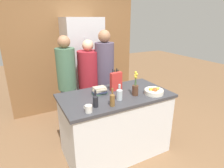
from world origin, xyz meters
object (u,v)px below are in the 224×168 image
(refrigerator, at_px, (83,68))
(book_stack, at_px, (100,91))
(cereal_box, at_px, (116,81))
(person_in_blue, at_px, (89,81))
(flower_vase, at_px, (135,88))
(person_at_sink, at_px, (67,80))
(bottle_wine, at_px, (119,94))
(bottle_vinegar, at_px, (96,100))
(fruit_bowl, at_px, (154,91))
(knife_block, at_px, (116,79))
(person_in_red_tee, at_px, (105,75))
(bottle_oil, at_px, (112,99))
(coffee_mug, at_px, (88,109))

(refrigerator, distance_m, book_stack, 1.38)
(cereal_box, height_order, person_in_blue, person_in_blue)
(flower_vase, xyz_separation_m, cereal_box, (-0.14, 0.29, 0.03))
(flower_vase, xyz_separation_m, person_at_sink, (-0.67, 1.01, -0.08))
(bottle_wine, distance_m, person_in_blue, 1.04)
(book_stack, xyz_separation_m, bottle_vinegar, (-0.20, -0.34, 0.03))
(fruit_bowl, bearing_deg, knife_block, 117.53)
(flower_vase, xyz_separation_m, bottle_vinegar, (-0.62, -0.08, -0.02))
(person_in_red_tee, bearing_deg, bottle_wine, -103.82)
(refrigerator, height_order, knife_block, refrigerator)
(cereal_box, bearing_deg, refrigerator, 91.29)
(bottle_oil, xyz_separation_m, person_in_blue, (0.15, 1.15, -0.13))
(coffee_mug, bearing_deg, person_at_sink, 86.43)
(knife_block, relative_size, bottle_vinegar, 1.29)
(refrigerator, xyz_separation_m, flower_vase, (0.17, -1.61, 0.06))
(fruit_bowl, xyz_separation_m, cereal_box, (-0.39, 0.37, 0.09))
(coffee_mug, relative_size, person_at_sink, 0.06)
(refrigerator, height_order, bottle_oil, refrigerator)
(coffee_mug, xyz_separation_m, bottle_oil, (0.31, 0.01, 0.05))
(fruit_bowl, bearing_deg, book_stack, 152.78)
(refrigerator, bearing_deg, person_at_sink, -129.81)
(fruit_bowl, relative_size, book_stack, 1.27)
(knife_block, height_order, bottle_wine, knife_block)
(knife_block, relative_size, person_in_blue, 0.17)
(person_in_blue, relative_size, person_in_red_tee, 0.91)
(fruit_bowl, bearing_deg, person_in_blue, 116.23)
(book_stack, distance_m, person_in_blue, 0.76)
(cereal_box, height_order, bottle_oil, cereal_box)
(bottle_oil, relative_size, person_in_red_tee, 0.13)
(cereal_box, bearing_deg, bottle_oil, -123.87)
(flower_vase, height_order, bottle_vinegar, flower_vase)
(knife_block, relative_size, coffee_mug, 2.48)
(coffee_mug, height_order, book_stack, book_stack)
(flower_vase, relative_size, coffee_mug, 3.07)
(book_stack, bearing_deg, bottle_oil, -92.23)
(cereal_box, bearing_deg, flower_vase, -64.33)
(flower_vase, relative_size, person_in_blue, 0.21)
(flower_vase, height_order, book_stack, flower_vase)
(refrigerator, xyz_separation_m, bottle_vinegar, (-0.45, -1.69, 0.04))
(bottle_vinegar, xyz_separation_m, person_at_sink, (-0.05, 1.09, -0.06))
(refrigerator, height_order, bottle_vinegar, refrigerator)
(cereal_box, xyz_separation_m, bottle_vinegar, (-0.48, -0.37, -0.05))
(person_at_sink, xyz_separation_m, person_in_blue, (0.39, -0.01, -0.07))
(bottle_wine, bearing_deg, coffee_mug, -164.43)
(cereal_box, bearing_deg, book_stack, -174.06)
(bottle_oil, bearing_deg, cereal_box, 56.13)
(refrigerator, height_order, cereal_box, refrigerator)
(refrigerator, height_order, flower_vase, refrigerator)
(knife_block, height_order, person_in_blue, person_in_blue)
(person_at_sink, bearing_deg, person_in_red_tee, -1.87)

